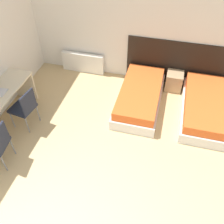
% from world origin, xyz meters
% --- Properties ---
extents(wall_back, '(5.88, 0.05, 2.70)m').
position_xyz_m(wall_back, '(0.00, 4.40, 1.35)').
color(wall_back, silver).
rests_on(wall_back, ground_plane).
extents(headboard_panel, '(2.39, 0.03, 1.11)m').
position_xyz_m(headboard_panel, '(1.07, 4.37, 0.56)').
color(headboard_panel, black).
rests_on(headboard_panel, ground_plane).
extents(bed_near_window, '(0.91, 1.89, 0.43)m').
position_xyz_m(bed_near_window, '(0.38, 3.39, 0.21)').
color(bed_near_window, silver).
rests_on(bed_near_window, ground_plane).
extents(bed_near_door, '(0.91, 1.89, 0.43)m').
position_xyz_m(bed_near_door, '(1.76, 3.39, 0.21)').
color(bed_near_door, silver).
rests_on(bed_near_door, ground_plane).
extents(nightstand, '(0.38, 0.39, 0.43)m').
position_xyz_m(nightstand, '(1.07, 4.14, 0.21)').
color(nightstand, tan).
rests_on(nightstand, ground_plane).
extents(radiator, '(1.09, 0.12, 0.51)m').
position_xyz_m(radiator, '(-1.26, 4.28, 0.26)').
color(radiator, silver).
rests_on(radiator, ground_plane).
extents(chair_near_laptop, '(0.48, 0.48, 0.88)m').
position_xyz_m(chair_near_laptop, '(-1.69, 2.17, 0.51)').
color(chair_near_laptop, black).
rests_on(chair_near_laptop, ground_plane).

